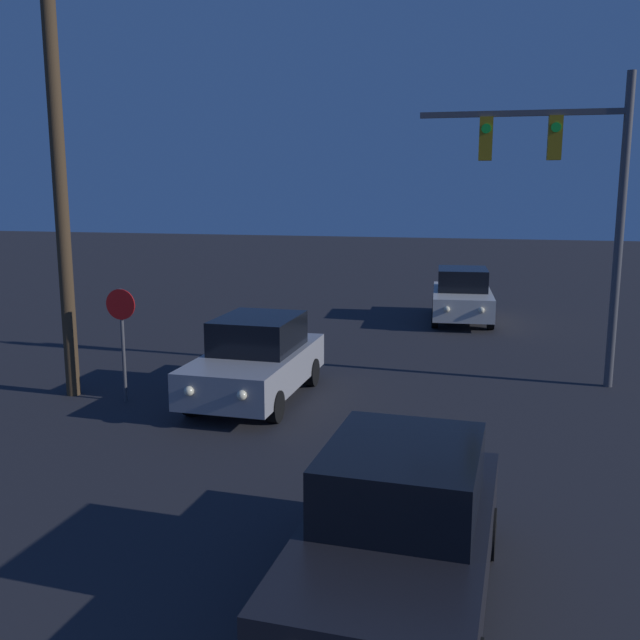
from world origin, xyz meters
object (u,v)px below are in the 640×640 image
Objects in this scene: car_near at (399,530)px; stop_sign at (122,325)px; traffic_signal_mast at (571,184)px; utility_pole at (58,153)px; car_far at (462,296)px; car_mid at (256,359)px.

car_near is 8.54m from stop_sign.
utility_pole is (-9.91, -3.22, 0.60)m from traffic_signal_mast.
stop_sign is at bearing 55.32° from car_far.
stop_sign reaches higher than car_near.
traffic_signal_mast is at bearing 18.00° from utility_pole.
car_mid is 1.84× the size of stop_sign.
utility_pole reaches higher than car_near.
car_mid and car_far have the same top height.
car_near and car_far have the same top height.
car_mid is at bearing 65.05° from car_far.
stop_sign is at bearing -8.36° from utility_pole.
traffic_signal_mast is 0.69× the size of utility_pole.
traffic_signal_mast is (2.38, -7.06, 3.50)m from car_far.
traffic_signal_mast reaches higher than car_near.
utility_pole is (-1.29, 0.19, 3.35)m from stop_sign.
stop_sign is (-6.23, 5.80, 0.75)m from car_near.
stop_sign reaches higher than car_far.
car_far is (3.73, 9.68, 0.00)m from car_mid.
utility_pole is at bearing 49.88° from car_far.
car_far is at bearing -109.52° from car_mid.
utility_pole is (-7.53, -10.28, 4.10)m from car_far.
car_mid is 7.51m from traffic_signal_mast.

